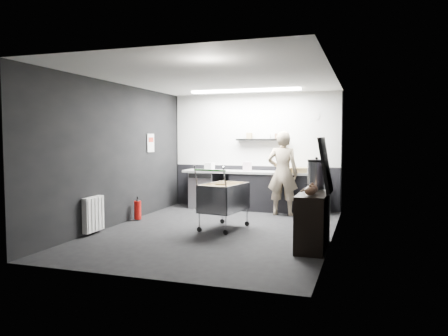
% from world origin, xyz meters
% --- Properties ---
extents(floor, '(5.50, 5.50, 0.00)m').
position_xyz_m(floor, '(0.00, 0.00, 0.00)').
color(floor, black).
rests_on(floor, ground).
extents(ceiling, '(5.50, 5.50, 0.00)m').
position_xyz_m(ceiling, '(0.00, 0.00, 2.70)').
color(ceiling, silver).
rests_on(ceiling, wall_back).
extents(wall_back, '(5.50, 0.00, 5.50)m').
position_xyz_m(wall_back, '(0.00, 2.75, 1.35)').
color(wall_back, black).
rests_on(wall_back, floor).
extents(wall_front, '(5.50, 0.00, 5.50)m').
position_xyz_m(wall_front, '(0.00, -2.75, 1.35)').
color(wall_front, black).
rests_on(wall_front, floor).
extents(wall_left, '(0.00, 5.50, 5.50)m').
position_xyz_m(wall_left, '(-2.00, 0.00, 1.35)').
color(wall_left, black).
rests_on(wall_left, floor).
extents(wall_right, '(0.00, 5.50, 5.50)m').
position_xyz_m(wall_right, '(2.00, 0.00, 1.35)').
color(wall_right, black).
rests_on(wall_right, floor).
extents(kitchen_wall_panel, '(3.95, 0.02, 1.70)m').
position_xyz_m(kitchen_wall_panel, '(0.00, 2.73, 1.85)').
color(kitchen_wall_panel, silver).
rests_on(kitchen_wall_panel, wall_back).
extents(dado_panel, '(3.95, 0.02, 1.00)m').
position_xyz_m(dado_panel, '(0.00, 2.73, 0.50)').
color(dado_panel, black).
rests_on(dado_panel, wall_back).
extents(floating_shelf, '(1.20, 0.22, 0.04)m').
position_xyz_m(floating_shelf, '(0.20, 2.62, 1.62)').
color(floating_shelf, black).
rests_on(floating_shelf, wall_back).
extents(wall_clock, '(0.20, 0.03, 0.20)m').
position_xyz_m(wall_clock, '(1.40, 2.72, 2.15)').
color(wall_clock, white).
rests_on(wall_clock, wall_back).
extents(poster, '(0.02, 0.30, 0.40)m').
position_xyz_m(poster, '(-1.98, 1.30, 1.55)').
color(poster, white).
rests_on(poster, wall_left).
extents(poster_red_band, '(0.02, 0.22, 0.10)m').
position_xyz_m(poster_red_band, '(-1.98, 1.30, 1.62)').
color(poster_red_band, red).
rests_on(poster_red_band, poster).
extents(radiator, '(0.10, 0.50, 0.60)m').
position_xyz_m(radiator, '(-1.94, -0.90, 0.35)').
color(radiator, white).
rests_on(radiator, wall_left).
extents(ceiling_strip, '(2.40, 0.20, 0.04)m').
position_xyz_m(ceiling_strip, '(0.00, 1.85, 2.67)').
color(ceiling_strip, white).
rests_on(ceiling_strip, ceiling).
extents(prep_counter, '(3.20, 0.61, 0.90)m').
position_xyz_m(prep_counter, '(0.14, 2.42, 0.46)').
color(prep_counter, black).
rests_on(prep_counter, floor).
extents(person, '(0.67, 0.45, 1.81)m').
position_xyz_m(person, '(0.81, 1.97, 0.90)').
color(person, beige).
rests_on(person, floor).
extents(shopping_cart, '(0.77, 1.11, 1.13)m').
position_xyz_m(shopping_cart, '(0.06, 0.22, 0.54)').
color(shopping_cart, silver).
rests_on(shopping_cart, floor).
extents(sideboard, '(0.48, 1.12, 1.67)m').
position_xyz_m(sideboard, '(1.78, -0.65, 0.54)').
color(sideboard, black).
rests_on(sideboard, floor).
extents(fire_extinguisher, '(0.14, 0.14, 0.46)m').
position_xyz_m(fire_extinguisher, '(-1.85, 0.47, 0.22)').
color(fire_extinguisher, red).
rests_on(fire_extinguisher, floor).
extents(cardboard_box, '(0.59, 0.48, 0.11)m').
position_xyz_m(cardboard_box, '(1.17, 2.37, 0.95)').
color(cardboard_box, '#9A8352').
rests_on(cardboard_box, prep_counter).
extents(pink_tub, '(0.21, 0.21, 0.21)m').
position_xyz_m(pink_tub, '(-0.09, 2.42, 1.00)').
color(pink_tub, silver).
rests_on(pink_tub, prep_counter).
extents(white_container, '(0.23, 0.20, 0.18)m').
position_xyz_m(white_container, '(-1.00, 2.37, 0.99)').
color(white_container, white).
rests_on(white_container, prep_counter).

